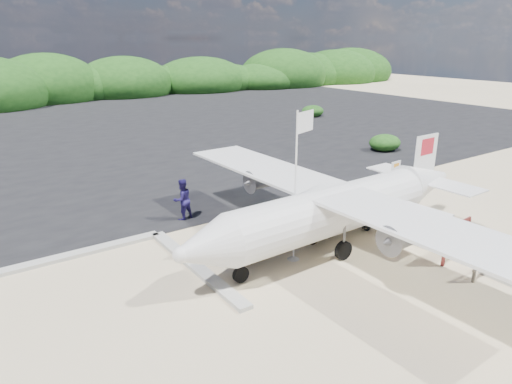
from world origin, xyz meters
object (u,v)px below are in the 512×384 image
Objects in this scene: baggage_cart at (255,250)px; aircraft_large at (259,126)px; crew_a at (306,210)px; signboard at (453,259)px; crew_b at (182,199)px; crew_c at (303,187)px; flagpole at (293,259)px.

baggage_cart is 0.17× the size of aircraft_large.
signboard is at bearing 103.49° from crew_a.
aircraft_large reaches higher than signboard.
signboard is 0.97× the size of crew_b.
crew_a is (-2.86, 5.43, 0.95)m from signboard.
aircraft_large is at bearing -134.69° from crew_a.
signboard is 28.98m from aircraft_large.
crew_c is (5.20, 3.23, 0.87)m from baggage_cart.
crew_a reaches higher than crew_c.
crew_b is at bearing 45.28° from aircraft_large.
aircraft_large is (10.59, 18.98, -0.87)m from crew_c.
flagpole is at bearing 56.47° from aircraft_large.
aircraft_large reaches higher than baggage_cart.
crew_c is at bearing 13.96° from baggage_cart.
flagpole is at bearing 26.15° from crew_a.
aircraft_large is at bearing -101.07° from crew_c.
crew_c reaches higher than baggage_cart.
crew_b is 6.26m from crew_c.
flagpole is at bearing 95.76° from crew_b.
aircraft_large is (9.92, 27.23, 0.00)m from signboard.
crew_b is at bearing -61.78° from crew_a.
flagpole is 3.30× the size of crew_c.
aircraft_large is (12.78, 21.81, -0.95)m from crew_a.
crew_c is 0.10× the size of aircraft_large.
baggage_cart is at bearing 91.38° from crew_b.
aircraft_large is at bearing 64.37° from signboard.
crew_a is at bearing 70.21° from crew_c.
crew_a reaches higher than baggage_cart.
crew_c is at bearing 88.99° from signboard.
crew_c is (4.42, 4.72, 0.87)m from flagpole.
crew_a reaches higher than signboard.
baggage_cart is 0.49× the size of flagpole.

